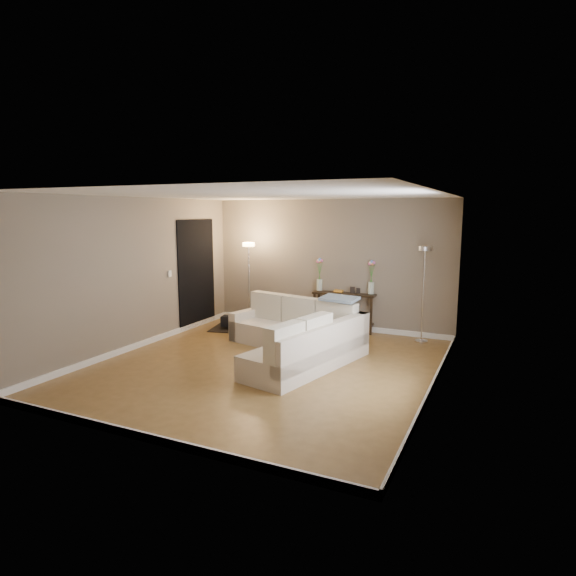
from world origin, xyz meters
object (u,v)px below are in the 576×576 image
at_px(sectional_sofa, 298,337).
at_px(floor_lamp_unlit, 424,275).
at_px(console_table, 340,309).
at_px(floor_lamp_lit, 249,267).

distance_m(sectional_sofa, floor_lamp_unlit, 2.58).
distance_m(sectional_sofa, console_table, 1.93).
bearing_deg(sectional_sofa, floor_lamp_unlit, 44.80).
bearing_deg(sectional_sofa, console_table, 87.62).
bearing_deg(console_table, floor_lamp_unlit, -7.65).
relative_size(console_table, floor_lamp_lit, 0.73).
distance_m(console_table, floor_lamp_lit, 2.06).
xyz_separation_m(console_table, floor_lamp_lit, (-1.86, -0.39, 0.79)).
xyz_separation_m(sectional_sofa, console_table, (0.08, 1.92, 0.11)).
xyz_separation_m(sectional_sofa, floor_lamp_unlit, (1.71, 1.70, 0.92)).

